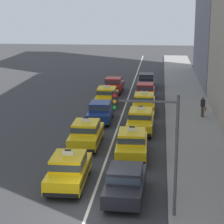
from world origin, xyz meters
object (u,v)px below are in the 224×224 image
object	(u,v)px
taxi_left_nearest	(69,169)
sedan_left_fifth	(113,85)
taxi_right_second	(132,143)
traffic_light_pole	(154,134)
sedan_right_nearest	(125,182)
sedan_right_fifth	(145,91)
taxi_right_third	(141,120)
taxi_right_fourth	(144,103)
taxi_left_fourth	(107,96)
sedan_right_sixth	(146,80)
sedan_left_third	(101,111)
taxi_left_second	(86,133)
pedestrian_mid_block	(203,107)

from	to	relation	value
taxi_left_nearest	sedan_left_fifth	size ratio (longest dim) A/B	1.06
taxi_right_second	traffic_light_pole	bearing A→B (deg)	-79.79
sedan_right_nearest	sedan_right_fifth	distance (m)	22.50
sedan_left_fifth	taxi_right_third	xyz separation A→B (m)	(3.47, -14.06, 0.03)
taxi_right_fourth	sedan_left_fifth	bearing A→B (deg)	112.72
taxi_left_fourth	sedan_right_sixth	distance (m)	9.59
sedan_left_third	sedan_right_sixth	bearing A→B (deg)	78.33
taxi_right_second	sedan_left_third	bearing A→B (deg)	110.50
taxi_right_second	sedan_right_fifth	bearing A→B (deg)	89.34
taxi_left_fourth	traffic_light_pole	world-z (taller)	traffic_light_pole
taxi_left_second	taxi_right_second	bearing A→B (deg)	-30.58
taxi_left_fourth	sedan_right_fifth	world-z (taller)	taxi_left_fourth
sedan_right_fifth	pedestrian_mid_block	distance (m)	8.32
taxi_left_nearest	sedan_right_sixth	size ratio (longest dim) A/B	1.05
taxi_left_second	taxi_right_second	size ratio (longest dim) A/B	0.99
taxi_right_third	taxi_right_fourth	distance (m)	5.73
sedan_right_nearest	pedestrian_mid_block	xyz separation A→B (m)	(5.00, 15.76, 0.11)
sedan_left_fifth	sedan_right_sixth	bearing A→B (deg)	44.31
taxi_left_fourth	taxi_left_nearest	bearing A→B (deg)	-89.19
taxi_left_fourth	sedan_right_nearest	world-z (taller)	taxi_left_fourth
taxi_left_second	sedan_left_third	bearing A→B (deg)	89.03
taxi_right_fourth	pedestrian_mid_block	xyz separation A→B (m)	(4.78, -1.40, 0.08)
taxi_left_nearest	taxi_left_second	world-z (taller)	same
taxi_right_third	taxi_right_second	bearing A→B (deg)	-92.79
taxi_right_third	sedan_left_third	bearing A→B (deg)	142.77
sedan_right_nearest	traffic_light_pole	xyz separation A→B (m)	(1.32, -1.85, 2.97)
taxi_left_fourth	sedan_right_sixth	size ratio (longest dim) A/B	1.06
taxi_right_third	pedestrian_mid_block	distance (m)	6.47
taxi_right_third	taxi_right_fourth	size ratio (longest dim) A/B	1.00
taxi_left_second	taxi_right_second	xyz separation A→B (m)	(3.10, -1.83, 0.00)
sedan_left_third	taxi_right_fourth	xyz separation A→B (m)	(3.28, 3.25, 0.03)
taxi_left_fourth	pedestrian_mid_block	bearing A→B (deg)	-25.16
pedestrian_mid_block	sedan_left_third	bearing A→B (deg)	-167.10
sedan_left_third	pedestrian_mid_block	size ratio (longest dim) A/B	2.66
taxi_right_second	taxi_left_fourth	bearing A→B (deg)	103.06
taxi_right_fourth	traffic_light_pole	distance (m)	19.26
sedan_left_third	sedan_left_fifth	bearing A→B (deg)	91.01
taxi_left_second	sedan_right_sixth	distance (m)	21.17
taxi_left_nearest	taxi_left_second	distance (m)	6.48
taxi_left_fourth	sedan_right_nearest	size ratio (longest dim) A/B	1.06
taxi_left_fourth	sedan_left_fifth	world-z (taller)	taxi_left_fourth
taxi_left_fourth	sedan_left_fifth	xyz separation A→B (m)	(-0.01, 5.85, -0.03)
sedan_right_nearest	taxi_right_second	xyz separation A→B (m)	(-0.07, 5.89, 0.03)
taxi_left_nearest	traffic_light_pole	world-z (taller)	traffic_light_pole
taxi_left_fourth	sedan_right_fifth	size ratio (longest dim) A/B	1.07
sedan_left_third	sedan_right_fifth	world-z (taller)	same
taxi_right_second	pedestrian_mid_block	size ratio (longest dim) A/B	2.83
taxi_left_fourth	sedan_left_fifth	distance (m)	5.85
taxi_left_nearest	taxi_left_second	xyz separation A→B (m)	(-0.17, 6.48, 0.00)
taxi_right_fourth	sedan_right_sixth	distance (m)	11.51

